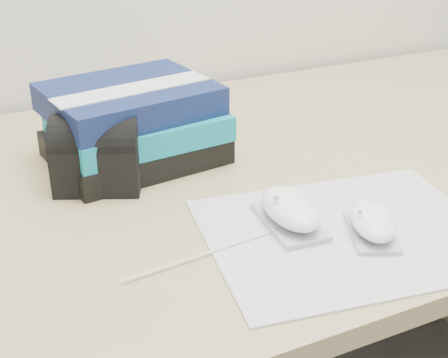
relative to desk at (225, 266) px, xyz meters
name	(u,v)px	position (x,y,z in m)	size (l,w,h in m)	color
desk	(225,266)	(0.00, 0.00, 0.00)	(1.60, 0.80, 0.73)	#A2885A
mousepad	(347,233)	(0.03, -0.31, 0.24)	(0.36, 0.28, 0.00)	#A09FA8
mouse_rear	(290,211)	(-0.03, -0.26, 0.26)	(0.08, 0.12, 0.05)	#AEADB0
mouse_front	(373,223)	(0.05, -0.33, 0.26)	(0.09, 0.11, 0.04)	#A7A6A9
usb_cable	(206,254)	(-0.16, -0.28, 0.24)	(0.00, 0.00, 0.22)	white
book_stack	(134,124)	(-0.15, 0.03, 0.30)	(0.28, 0.23, 0.13)	black
pouch	(97,153)	(-0.22, -0.04, 0.29)	(0.15, 0.13, 0.11)	black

